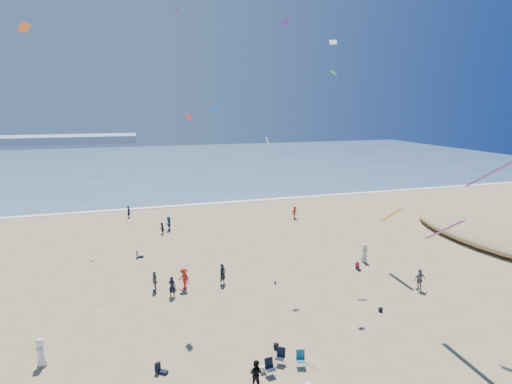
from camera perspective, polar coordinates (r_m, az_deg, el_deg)
name	(u,v)px	position (r m, az deg, el deg)	size (l,w,h in m)	color
ocean	(157,163)	(113.19, -13.91, 3.98)	(220.00, 100.00, 0.06)	#476B84
surf_line	(176,206)	(64.12, -11.38, -1.97)	(220.00, 1.20, 0.08)	white
standing_flyers	(255,268)	(37.22, -0.09, -10.82)	(32.53, 42.32, 1.91)	black
seated_group	(254,323)	(29.62, -0.30, -18.27)	(21.13, 28.68, 0.84)	white
chair_cluster	(284,361)	(25.94, 4.01, -22.99)	(2.70, 1.55, 1.00)	black
white_tote	(263,369)	(25.80, 1.03, -24.01)	(0.35, 0.20, 0.40)	silver
black_backpack	(276,346)	(27.76, 2.90, -21.13)	(0.30, 0.22, 0.38)	black
navy_bag	(381,310)	(33.25, 17.37, -15.74)	(0.28, 0.18, 0.34)	black
kites_aloft	(332,126)	(31.87, 10.78, 9.23)	(36.15, 37.37, 30.54)	#0F82D5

